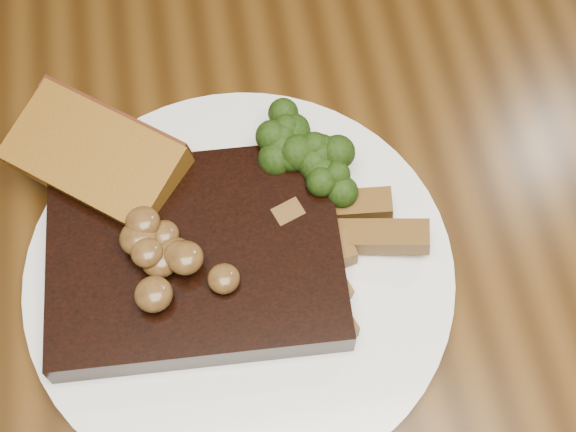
{
  "coord_description": "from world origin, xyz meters",
  "views": [
    {
      "loc": [
        -0.05,
        -0.24,
        1.25
      ],
      "look_at": [
        -0.01,
        0.0,
        0.78
      ],
      "focal_mm": 50.0,
      "sensor_mm": 36.0,
      "label": 1
    }
  ],
  "objects_px": {
    "garlic_bread": "(102,173)",
    "potato_wedges": "(330,249)",
    "steak": "(196,256)",
    "dining_table": "(296,285)",
    "plate": "(240,275)"
  },
  "relations": [
    {
      "from": "steak",
      "to": "garlic_bread",
      "type": "bearing_deg",
      "value": 130.56
    },
    {
      "from": "plate",
      "to": "steak",
      "type": "relative_size",
      "value": 1.52
    },
    {
      "from": "dining_table",
      "to": "plate",
      "type": "bearing_deg",
      "value": -149.63
    },
    {
      "from": "plate",
      "to": "steak",
      "type": "xyz_separation_m",
      "value": [
        -0.03,
        0.01,
        0.02
      ]
    },
    {
      "from": "steak",
      "to": "potato_wedges",
      "type": "xyz_separation_m",
      "value": [
        0.09,
        -0.01,
        -0.0
      ]
    },
    {
      "from": "steak",
      "to": "garlic_bread",
      "type": "xyz_separation_m",
      "value": [
        -0.06,
        0.07,
        -0.0
      ]
    },
    {
      "from": "garlic_bread",
      "to": "potato_wedges",
      "type": "distance_m",
      "value": 0.17
    },
    {
      "from": "dining_table",
      "to": "garlic_bread",
      "type": "xyz_separation_m",
      "value": [
        -0.13,
        0.06,
        0.12
      ]
    },
    {
      "from": "dining_table",
      "to": "steak",
      "type": "height_order",
      "value": "steak"
    },
    {
      "from": "garlic_bread",
      "to": "potato_wedges",
      "type": "height_order",
      "value": "same"
    },
    {
      "from": "plate",
      "to": "potato_wedges",
      "type": "bearing_deg",
      "value": 0.56
    },
    {
      "from": "plate",
      "to": "garlic_bread",
      "type": "distance_m",
      "value": 0.12
    },
    {
      "from": "potato_wedges",
      "to": "dining_table",
      "type": "bearing_deg",
      "value": 124.61
    },
    {
      "from": "steak",
      "to": "garlic_bread",
      "type": "relative_size",
      "value": 1.65
    },
    {
      "from": "plate",
      "to": "garlic_bread",
      "type": "height_order",
      "value": "garlic_bread"
    }
  ]
}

